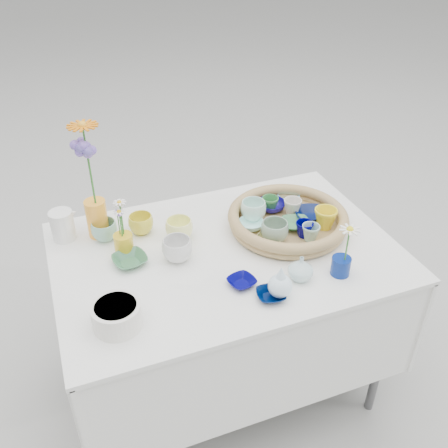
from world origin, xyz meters
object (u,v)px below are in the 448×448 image
object	(u,v)px
bud_vase_seafoam	(301,268)
tall_vase_yellow	(97,218)
wicker_tray	(288,220)
display_table	(226,383)

from	to	relation	value
bud_vase_seafoam	tall_vase_yellow	xyz separation A→B (m)	(-0.60, 0.51, 0.03)
wicker_tray	bud_vase_seafoam	bearing A→B (deg)	-108.76
display_table	bud_vase_seafoam	size ratio (longest dim) A/B	13.80
display_table	tall_vase_yellow	distance (m)	0.98
wicker_tray	tall_vase_yellow	bearing A→B (deg)	162.62
wicker_tray	tall_vase_yellow	xyz separation A→B (m)	(-0.70, 0.22, 0.04)
wicker_tray	tall_vase_yellow	distance (m)	0.74
display_table	bud_vase_seafoam	bearing A→B (deg)	-53.57
display_table	tall_vase_yellow	world-z (taller)	tall_vase_yellow
display_table	bud_vase_seafoam	distance (m)	0.87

